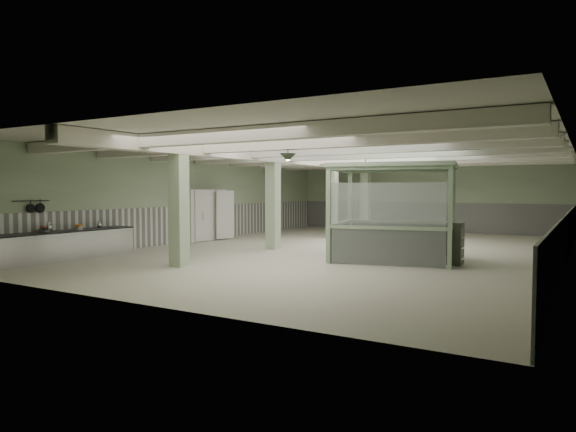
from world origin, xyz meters
The scene contains 35 objects.
floor centered at (0.00, 0.00, 0.00)m, with size 20.00×20.00×0.00m, color silver.
ceiling centered at (0.00, 0.00, 3.60)m, with size 14.00×20.00×0.02m, color beige.
wall_back centered at (0.00, 10.00, 1.80)m, with size 14.00×0.02×3.60m, color #A8BE98.
wall_front centered at (0.00, -10.00, 1.80)m, with size 14.00×0.02×3.60m, color #A8BE98.
wall_left centered at (-7.00, 0.00, 1.80)m, with size 0.02×20.00×3.60m, color #A8BE98.
wall_right centered at (7.00, 0.00, 1.80)m, with size 0.02×20.00×3.60m, color #A8BE98.
wainscot_left centered at (-6.97, 0.00, 0.75)m, with size 0.05×19.90×1.50m, color silver.
wainscot_right centered at (6.97, 0.00, 0.75)m, with size 0.05×19.90×1.50m, color silver.
wainscot_back centered at (0.00, 9.97, 0.75)m, with size 13.90×0.05×1.50m, color silver.
girder centered at (-2.50, 0.00, 3.38)m, with size 0.45×19.90×0.40m, color silver.
beam_a centered at (0.00, -7.50, 3.42)m, with size 13.90×0.35×0.32m, color silver.
beam_b centered at (0.00, -5.00, 3.42)m, with size 13.90×0.35×0.32m, color silver.
beam_c centered at (0.00, -2.50, 3.42)m, with size 13.90×0.35×0.32m, color silver.
beam_d centered at (0.00, 0.00, 3.42)m, with size 13.90×0.35×0.32m, color silver.
beam_e centered at (0.00, 2.50, 3.42)m, with size 13.90×0.35×0.32m, color silver.
beam_f centered at (0.00, 5.00, 3.42)m, with size 13.90×0.35×0.32m, color silver.
beam_g centered at (0.00, 7.50, 3.42)m, with size 13.90×0.35×0.32m, color silver.
column_a centered at (-2.50, -6.00, 1.80)m, with size 0.42×0.42×3.60m, color #B3CBA4.
column_b centered at (-2.50, -1.00, 1.80)m, with size 0.42×0.42×3.60m, color #B3CBA4.
column_c centered at (-2.50, 4.00, 1.80)m, with size 0.42×0.42×3.60m, color #B3CBA4.
column_d centered at (-2.50, 8.00, 1.80)m, with size 0.42×0.42×3.60m, color #B3CBA4.
hook_rail centered at (-6.93, -7.60, 1.85)m, with size 0.02×0.02×1.20m, color black.
pendant_front centered at (0.50, -5.00, 3.05)m, with size 0.44×0.44×0.22m, color #2B3729.
pendant_mid centered at (0.50, 0.50, 3.05)m, with size 0.44×0.44×0.22m, color #2B3729.
pendant_back centered at (0.50, 5.50, 3.05)m, with size 0.44×0.44×0.22m, color #2B3729.
prep_counter centered at (-6.54, -7.00, 0.46)m, with size 0.91×5.23×0.91m.
pitcher_near centered at (-6.57, -5.43, 1.02)m, with size 0.16×0.19×0.24m, color #B2B1B6, non-canonical shape.
pitcher_far centered at (-6.65, -7.23, 1.06)m, with size 0.21×0.24×0.31m, color #B2B1B6, non-canonical shape.
veg_colander centered at (-6.64, -7.40, 0.99)m, with size 0.38×0.38×0.17m, color #46464B, non-canonical shape.
orange_bowl centered at (-6.62, -6.20, 0.95)m, with size 0.26×0.26×0.09m, color #B2B2B7.
skillet_near centered at (-6.88, -7.65, 1.63)m, with size 0.27×0.27×0.04m, color black.
skillet_far centered at (-6.88, -7.34, 1.63)m, with size 0.29×0.29×0.04m, color black.
walkin_cooler centered at (-6.62, 0.09, 1.09)m, with size 0.91×2.37×2.18m.
guard_booth centered at (2.30, -1.57, 1.97)m, with size 4.20×3.75×2.98m.
filing_cabinet centered at (4.19, -1.62, 0.62)m, with size 0.40×0.57×1.24m, color #545647.
Camera 1 is at (7.54, -16.93, 2.20)m, focal length 32.00 mm.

